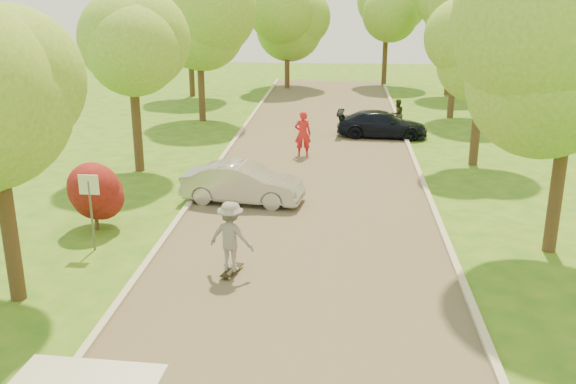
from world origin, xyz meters
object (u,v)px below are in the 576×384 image
(dark_sedan, at_px, (382,124))
(longboard, at_px, (232,270))
(person_olive, at_px, (397,114))
(silver_sedan, at_px, (243,183))
(person_striped, at_px, (303,134))
(street_sign, at_px, (90,196))
(skateboarder, at_px, (231,236))

(dark_sedan, xyz_separation_m, longboard, (-4.65, -16.05, -0.53))
(person_olive, bearing_deg, longboard, 45.57)
(silver_sedan, xyz_separation_m, longboard, (0.58, -5.68, -0.57))
(person_striped, relative_size, person_olive, 1.28)
(silver_sedan, distance_m, person_striped, 6.61)
(dark_sedan, height_order, person_olive, person_olive)
(street_sign, xyz_separation_m, longboard, (4.08, -1.24, -1.46))
(skateboarder, distance_m, person_olive, 18.82)
(person_olive, bearing_deg, person_striped, 25.55)
(silver_sedan, bearing_deg, skateboarder, -166.45)
(skateboarder, height_order, person_striped, person_striped)
(longboard, bearing_deg, dark_sedan, -90.65)
(person_striped, bearing_deg, dark_sedan, -135.44)
(skateboarder, xyz_separation_m, person_striped, (1.05, 12.08, -0.05))
(silver_sedan, bearing_deg, street_sign, 149.52)
(street_sign, relative_size, dark_sedan, 0.50)
(skateboarder, relative_size, person_olive, 1.19)
(street_sign, bearing_deg, longboard, -16.92)
(street_sign, xyz_separation_m, person_olive, (9.60, 16.75, -0.80))
(street_sign, bearing_deg, skateboarder, -16.92)
(street_sign, distance_m, person_olive, 19.33)
(silver_sedan, bearing_deg, person_striped, -6.51)
(longboard, bearing_deg, skateboarder, -101.05)
(skateboarder, relative_size, person_striped, 0.93)
(street_sign, distance_m, silver_sedan, 5.72)
(street_sign, distance_m, person_striped, 12.00)
(longboard, bearing_deg, street_sign, -1.40)
(dark_sedan, bearing_deg, longboard, 167.72)
(dark_sedan, distance_m, skateboarder, 16.71)
(longboard, bearing_deg, person_striped, -79.46)
(street_sign, distance_m, skateboarder, 4.29)
(skateboarder, bearing_deg, longboard, 78.95)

